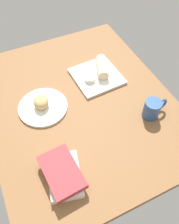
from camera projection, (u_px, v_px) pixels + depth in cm
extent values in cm
cube|color=brown|center=(80.00, 104.00, 117.90)|extent=(110.00, 90.00, 4.00)
cylinder|color=white|center=(43.00, 107.00, 113.45)|extent=(23.87, 23.87, 1.40)
ellipsoid|color=tan|center=(41.00, 102.00, 110.82)|extent=(10.12, 9.21, 5.74)
cube|color=white|center=(97.00, 76.00, 126.16)|extent=(25.10, 25.10, 1.60)
cylinder|color=silver|center=(90.00, 79.00, 122.11)|extent=(5.54, 5.54, 2.58)
cylinder|color=#D85027|center=(90.00, 77.00, 121.32)|extent=(4.54, 4.54, 0.40)
cylinder|color=beige|center=(102.00, 67.00, 125.11)|extent=(15.73, 10.58, 5.79)
cube|color=silver|center=(65.00, 176.00, 91.33)|extent=(21.30, 16.54, 3.49)
cube|color=#A53338|center=(62.00, 172.00, 88.81)|extent=(20.65, 14.02, 3.14)
cylinder|color=#2D518C|center=(152.00, 109.00, 107.54)|extent=(7.71, 7.71, 9.54)
cylinder|color=#966740|center=(154.00, 103.00, 104.21)|extent=(6.32, 6.32, 0.40)
torus|color=#2D518C|center=(161.00, 105.00, 109.16)|extent=(1.74, 7.00, 6.92)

